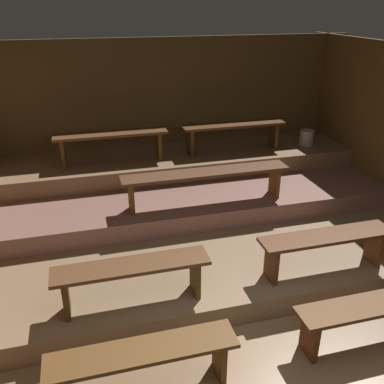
{
  "coord_description": "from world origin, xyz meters",
  "views": [
    {
      "loc": [
        -1.37,
        -2.02,
        2.98
      ],
      "look_at": [
        0.01,
        3.04,
        0.58
      ],
      "focal_mm": 39.45,
      "sensor_mm": 36.0,
      "label": 1
    }
  ],
  "objects_px": {
    "bench_lower_left": "(132,273)",
    "bench_upper_right": "(233,130)",
    "bench_lower_right": "(326,243)",
    "pail_upper": "(307,138)",
    "bench_upper_left": "(111,139)",
    "bench_middle_center": "(206,177)",
    "bench_floor_right": "(375,311)",
    "bench_floor_left": "(143,359)"
  },
  "relations": [
    {
      "from": "bench_middle_center",
      "to": "bench_floor_right",
      "type": "bearing_deg",
      "value": -67.65
    },
    {
      "from": "pail_upper",
      "to": "bench_lower_left",
      "type": "bearing_deg",
      "value": -141.33
    },
    {
      "from": "bench_floor_right",
      "to": "bench_upper_left",
      "type": "distance_m",
      "value": 4.11
    },
    {
      "from": "bench_lower_left",
      "to": "bench_upper_right",
      "type": "xyz_separation_m",
      "value": [
        1.99,
        2.67,
        0.52
      ]
    },
    {
      "from": "bench_lower_right",
      "to": "bench_lower_left",
      "type": "bearing_deg",
      "value": 180.0
    },
    {
      "from": "bench_floor_right",
      "to": "bench_upper_right",
      "type": "relative_size",
      "value": 0.94
    },
    {
      "from": "bench_lower_right",
      "to": "bench_upper_right",
      "type": "relative_size",
      "value": 0.91
    },
    {
      "from": "bench_lower_right",
      "to": "bench_floor_right",
      "type": "bearing_deg",
      "value": -87.38
    },
    {
      "from": "pail_upper",
      "to": "bench_upper_right",
      "type": "bearing_deg",
      "value": 177.98
    },
    {
      "from": "bench_lower_left",
      "to": "bench_upper_left",
      "type": "bearing_deg",
      "value": 87.99
    },
    {
      "from": "bench_upper_left",
      "to": "bench_upper_right",
      "type": "distance_m",
      "value": 1.9
    },
    {
      "from": "bench_middle_center",
      "to": "bench_upper_left",
      "type": "height_order",
      "value": "bench_upper_left"
    },
    {
      "from": "bench_floor_right",
      "to": "bench_middle_center",
      "type": "height_order",
      "value": "bench_middle_center"
    },
    {
      "from": "bench_floor_left",
      "to": "bench_upper_right",
      "type": "xyz_separation_m",
      "value": [
        2.03,
        3.49,
        0.77
      ]
    },
    {
      "from": "bench_floor_right",
      "to": "bench_lower_left",
      "type": "bearing_deg",
      "value": 158.75
    },
    {
      "from": "bench_upper_left",
      "to": "bench_upper_right",
      "type": "relative_size",
      "value": 1.0
    },
    {
      "from": "bench_lower_left",
      "to": "bench_upper_right",
      "type": "relative_size",
      "value": 0.91
    },
    {
      "from": "bench_floor_left",
      "to": "bench_lower_right",
      "type": "distance_m",
      "value": 2.29
    },
    {
      "from": "bench_lower_left",
      "to": "bench_upper_left",
      "type": "relative_size",
      "value": 0.91
    },
    {
      "from": "bench_floor_left",
      "to": "bench_middle_center",
      "type": "distance_m",
      "value": 2.65
    },
    {
      "from": "bench_lower_right",
      "to": "bench_middle_center",
      "type": "xyz_separation_m",
      "value": [
        -0.9,
        1.47,
        0.28
      ]
    },
    {
      "from": "bench_lower_left",
      "to": "pail_upper",
      "type": "height_order",
      "value": "pail_upper"
    },
    {
      "from": "bench_upper_right",
      "to": "bench_lower_right",
      "type": "bearing_deg",
      "value": -87.99
    },
    {
      "from": "bench_middle_center",
      "to": "bench_upper_right",
      "type": "distance_m",
      "value": 1.47
    },
    {
      "from": "pail_upper",
      "to": "bench_floor_right",
      "type": "bearing_deg",
      "value": -108.48
    },
    {
      "from": "bench_middle_center",
      "to": "bench_upper_left",
      "type": "distance_m",
      "value": 1.64
    },
    {
      "from": "bench_lower_left",
      "to": "bench_middle_center",
      "type": "xyz_separation_m",
      "value": [
        1.18,
        1.47,
        0.28
      ]
    },
    {
      "from": "bench_floor_left",
      "to": "bench_upper_left",
      "type": "relative_size",
      "value": 0.94
    },
    {
      "from": "bench_floor_right",
      "to": "bench_upper_left",
      "type": "relative_size",
      "value": 0.94
    },
    {
      "from": "bench_lower_left",
      "to": "bench_upper_right",
      "type": "height_order",
      "value": "bench_upper_right"
    },
    {
      "from": "bench_floor_left",
      "to": "bench_lower_left",
      "type": "relative_size",
      "value": 1.03
    },
    {
      "from": "bench_upper_left",
      "to": "bench_upper_right",
      "type": "height_order",
      "value": "same"
    },
    {
      "from": "bench_lower_left",
      "to": "bench_lower_right",
      "type": "relative_size",
      "value": 1.0
    },
    {
      "from": "bench_floor_right",
      "to": "bench_lower_right",
      "type": "height_order",
      "value": "bench_lower_right"
    },
    {
      "from": "bench_floor_left",
      "to": "pail_upper",
      "type": "height_order",
      "value": "pail_upper"
    },
    {
      "from": "bench_middle_center",
      "to": "bench_lower_left",
      "type": "bearing_deg",
      "value": -128.89
    },
    {
      "from": "bench_lower_left",
      "to": "pail_upper",
      "type": "xyz_separation_m",
      "value": [
        3.28,
        2.62,
        0.29
      ]
    },
    {
      "from": "bench_middle_center",
      "to": "bench_upper_right",
      "type": "xyz_separation_m",
      "value": [
        0.81,
        1.2,
        0.24
      ]
    },
    {
      "from": "bench_lower_left",
      "to": "bench_lower_right",
      "type": "height_order",
      "value": "same"
    },
    {
      "from": "bench_floor_left",
      "to": "bench_upper_right",
      "type": "relative_size",
      "value": 0.94
    },
    {
      "from": "bench_floor_right",
      "to": "bench_upper_left",
      "type": "xyz_separation_m",
      "value": [
        -2.03,
        3.49,
        0.77
      ]
    },
    {
      "from": "bench_lower_left",
      "to": "bench_upper_left",
      "type": "height_order",
      "value": "bench_upper_left"
    }
  ]
}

